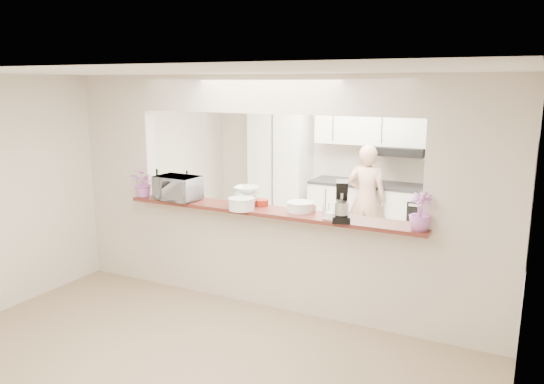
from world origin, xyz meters
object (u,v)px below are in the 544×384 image
Objects in this scene: refrigerator at (496,201)px; toaster_oven at (178,188)px; person at (366,199)px; stand_mixer at (342,203)px.

toaster_oven is at bearing -139.33° from refrigerator.
person is (1.51, 2.40, -0.45)m from toaster_oven.
stand_mixer is at bearing 1.57° from toaster_oven.
person is (-1.69, -0.35, -0.08)m from refrigerator.
stand_mixer is (-1.20, -2.79, 0.42)m from refrigerator.
toaster_oven is at bearing 54.62° from person.
toaster_oven is 1.26× the size of stand_mixer.
toaster_oven is 0.32× the size of person.
stand_mixer is at bearing -113.37° from refrigerator.
stand_mixer is (2.00, -0.04, 0.04)m from toaster_oven.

